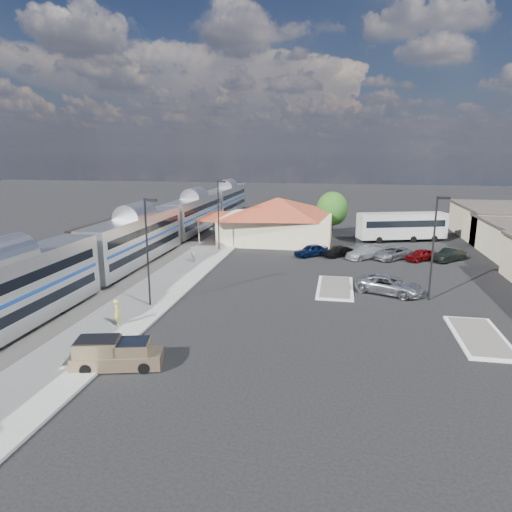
% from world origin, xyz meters
% --- Properties ---
extents(ground, '(280.00, 280.00, 0.00)m').
position_xyz_m(ground, '(0.00, 0.00, 0.00)').
color(ground, black).
rests_on(ground, ground).
extents(railbed, '(16.00, 100.00, 0.12)m').
position_xyz_m(railbed, '(-21.00, 8.00, 0.06)').
color(railbed, '#4C4944').
rests_on(railbed, ground).
extents(platform, '(5.50, 92.00, 0.18)m').
position_xyz_m(platform, '(-12.00, 6.00, 0.09)').
color(platform, gray).
rests_on(platform, ground).
extents(passenger_train, '(3.00, 104.00, 5.55)m').
position_xyz_m(passenger_train, '(-18.00, 6.93, 2.87)').
color(passenger_train, silver).
rests_on(passenger_train, ground).
extents(freight_cars, '(2.80, 46.00, 4.00)m').
position_xyz_m(freight_cars, '(-24.00, 11.73, 1.93)').
color(freight_cars, black).
rests_on(freight_cars, ground).
extents(station_depot, '(18.35, 12.24, 6.20)m').
position_xyz_m(station_depot, '(-4.56, 24.00, 3.13)').
color(station_depot, '#BDB08A').
rests_on(station_depot, ground).
extents(traffic_island_south, '(3.30, 7.50, 0.21)m').
position_xyz_m(traffic_island_south, '(4.00, 2.00, 0.10)').
color(traffic_island_south, silver).
rests_on(traffic_island_south, ground).
extents(traffic_island_north, '(3.30, 7.50, 0.21)m').
position_xyz_m(traffic_island_north, '(14.00, -8.00, 0.10)').
color(traffic_island_north, silver).
rests_on(traffic_island_north, ground).
extents(lamp_plat_s, '(1.08, 0.25, 9.00)m').
position_xyz_m(lamp_plat_s, '(-10.90, -6.00, 5.34)').
color(lamp_plat_s, black).
rests_on(lamp_plat_s, ground).
extents(lamp_plat_n, '(1.08, 0.25, 9.00)m').
position_xyz_m(lamp_plat_n, '(-10.90, 16.00, 5.34)').
color(lamp_plat_n, black).
rests_on(lamp_plat_n, ground).
extents(lamp_lot, '(1.08, 0.25, 9.00)m').
position_xyz_m(lamp_lot, '(12.10, 0.00, 5.34)').
color(lamp_lot, black).
rests_on(lamp_lot, ground).
extents(tree_depot, '(4.71, 4.71, 6.63)m').
position_xyz_m(tree_depot, '(3.00, 30.00, 4.02)').
color(tree_depot, '#382314').
rests_on(tree_depot, ground).
extents(pickup_truck, '(5.50, 3.09, 1.79)m').
position_xyz_m(pickup_truck, '(-8.50, -16.52, 0.85)').
color(pickup_truck, '#927A59').
rests_on(pickup_truck, ground).
extents(suv, '(6.48, 4.83, 1.64)m').
position_xyz_m(suv, '(8.80, 1.29, 0.82)').
color(suv, '#ACAFB4').
rests_on(suv, ground).
extents(coach_bus, '(12.74, 6.35, 4.01)m').
position_xyz_m(coach_bus, '(12.88, 26.98, 2.31)').
color(coach_bus, white).
rests_on(coach_bus, ground).
extents(person_a, '(0.63, 0.80, 1.92)m').
position_xyz_m(person_a, '(-11.55, -10.55, 1.14)').
color(person_a, gold).
rests_on(person_a, platform).
extents(person_b, '(0.74, 0.90, 1.68)m').
position_xyz_m(person_b, '(-12.36, 9.22, 1.02)').
color(person_b, silver).
rests_on(person_b, platform).
extents(parked_car_a, '(4.48, 4.14, 1.49)m').
position_xyz_m(parked_car_a, '(0.89, 15.00, 0.74)').
color(parked_car_a, '#0C1B3C').
rests_on(parked_car_a, ground).
extents(parked_car_b, '(3.73, 3.72, 1.29)m').
position_xyz_m(parked_car_b, '(4.09, 15.30, 0.64)').
color(parked_car_b, black).
rests_on(parked_car_b, ground).
extents(parked_car_c, '(5.29, 4.99, 1.50)m').
position_xyz_m(parked_car_c, '(7.29, 15.00, 0.75)').
color(parked_car_c, silver).
rests_on(parked_car_c, ground).
extents(parked_car_d, '(5.51, 5.59, 1.49)m').
position_xyz_m(parked_car_d, '(10.49, 15.30, 0.75)').
color(parked_car_d, gray).
rests_on(parked_car_d, ground).
extents(parked_car_e, '(4.20, 3.88, 1.39)m').
position_xyz_m(parked_car_e, '(13.69, 15.00, 0.70)').
color(parked_car_e, maroon).
rests_on(parked_car_e, ground).
extents(parked_car_f, '(4.40, 4.37, 1.52)m').
position_xyz_m(parked_car_f, '(16.89, 15.30, 0.76)').
color(parked_car_f, black).
rests_on(parked_car_f, ground).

